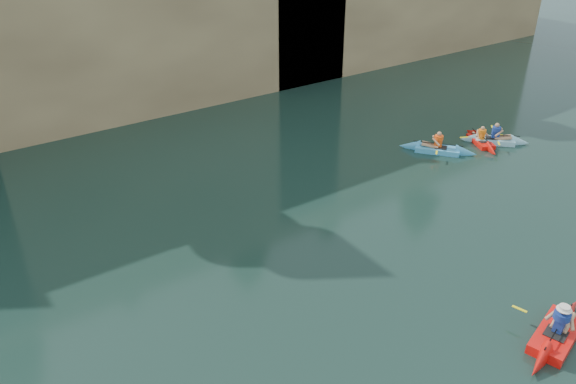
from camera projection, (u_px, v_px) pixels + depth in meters
ground at (455, 376)px, 14.33m from camera, size 160.00×160.00×0.00m
cliff_slab_center at (153, 4)px, 28.90m from camera, size 24.00×2.40×11.40m
sea_cave_center at (52, 106)px, 27.39m from camera, size 3.50×1.00×3.20m
sea_cave_east at (287, 50)px, 34.09m from camera, size 5.00×1.00×4.50m
main_kayaker at (557, 334)px, 15.42m from camera, size 3.93×2.51×1.43m
kayaker_ltblue_near at (494, 140)px, 27.31m from camera, size 2.85×2.81×1.28m
kayaker_red_far at (481, 141)px, 27.27m from camera, size 2.03×3.02×1.11m
kayaker_blue_east at (437, 149)px, 26.38m from camera, size 2.81×3.28×1.27m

